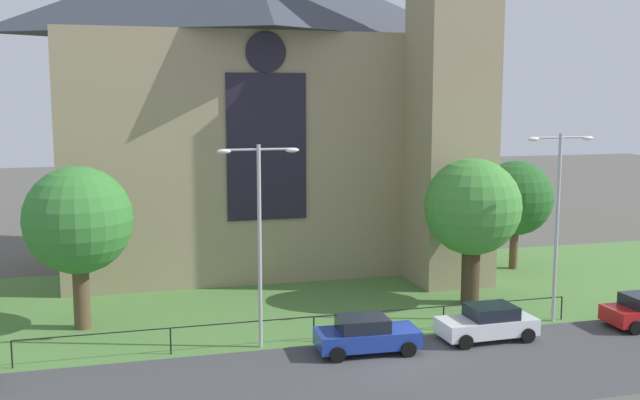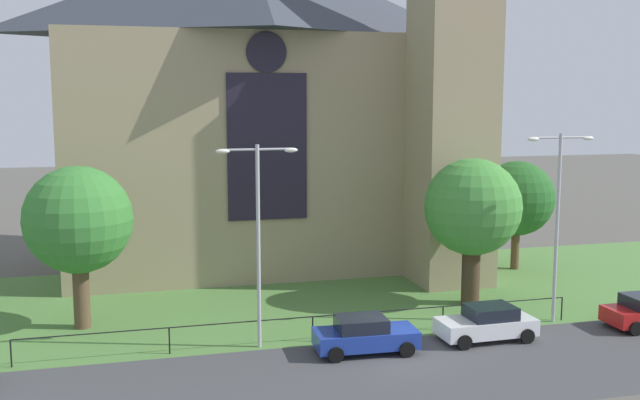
% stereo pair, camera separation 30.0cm
% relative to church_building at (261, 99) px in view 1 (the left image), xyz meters
% --- Properties ---
extents(ground, '(160.00, 160.00, 0.00)m').
position_rel_church_building_xyz_m(ground, '(2.18, -8.03, -10.27)').
color(ground, '#56544C').
extents(road_asphalt, '(120.00, 8.00, 0.01)m').
position_rel_church_building_xyz_m(road_asphalt, '(2.18, -20.03, -10.27)').
color(road_asphalt, '#424244').
rests_on(road_asphalt, ground).
extents(grass_verge, '(120.00, 20.00, 0.01)m').
position_rel_church_building_xyz_m(grass_verge, '(2.18, -10.03, -10.27)').
color(grass_verge, '#517F3D').
rests_on(grass_verge, ground).
extents(church_building, '(23.20, 16.20, 26.00)m').
position_rel_church_building_xyz_m(church_building, '(0.00, 0.00, 0.00)').
color(church_building, tan).
rests_on(church_building, ground).
extents(iron_railing, '(24.22, 0.07, 1.13)m').
position_rel_church_building_xyz_m(iron_railing, '(-0.77, -15.53, -9.33)').
color(iron_railing, black).
rests_on(iron_railing, ground).
extents(tree_right_far, '(4.51, 4.51, 6.61)m').
position_rel_church_building_xyz_m(tree_right_far, '(14.49, -5.49, -5.94)').
color(tree_right_far, brown).
rests_on(tree_right_far, ground).
extents(tree_right_near, '(4.87, 4.87, 7.41)m').
position_rel_church_building_xyz_m(tree_right_near, '(8.42, -11.83, -5.37)').
color(tree_right_near, '#423021').
rests_on(tree_right_near, ground).
extents(tree_left_near, '(4.83, 4.83, 7.40)m').
position_rel_church_building_xyz_m(tree_left_near, '(-10.43, -10.98, -5.34)').
color(tree_left_near, brown).
rests_on(tree_left_near, ground).
extents(streetlamp_near, '(3.37, 0.26, 8.51)m').
position_rel_church_building_xyz_m(streetlamp_near, '(-3.11, -15.63, -4.88)').
color(streetlamp_near, '#B2B2B7').
rests_on(streetlamp_near, ground).
extents(streetlamp_far, '(3.37, 0.26, 8.80)m').
position_rel_church_building_xyz_m(streetlamp_far, '(10.79, -15.63, -4.73)').
color(streetlamp_far, '#B2B2B7').
rests_on(streetlamp_far, ground).
extents(parked_car_blue, '(4.28, 2.19, 1.51)m').
position_rel_church_building_xyz_m(parked_car_blue, '(0.95, -17.41, -9.53)').
color(parked_car_blue, '#1E3899').
rests_on(parked_car_blue, ground).
extents(parked_car_white, '(4.24, 2.10, 1.51)m').
position_rel_church_building_xyz_m(parked_car_white, '(6.55, -17.24, -9.53)').
color(parked_car_white, silver).
rests_on(parked_car_white, ground).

